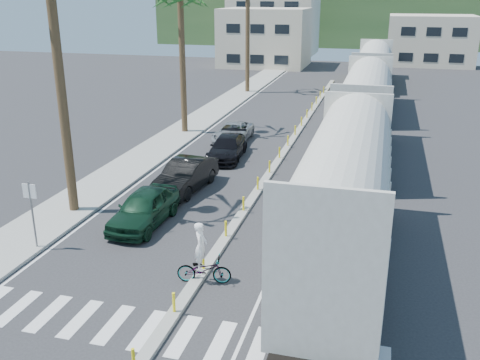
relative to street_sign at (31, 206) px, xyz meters
name	(u,v)px	position (x,y,z in m)	size (l,w,h in m)	color
ground	(185,299)	(7.30, -2.00, -1.97)	(140.00, 140.00, 0.00)	#28282B
sidewalk	(196,123)	(-1.20, 23.00, -1.90)	(3.00, 90.00, 0.15)	gray
rails	(367,125)	(12.30, 26.00, -1.94)	(1.56, 100.00, 0.06)	black
median	(288,146)	(7.30, 17.96, -1.88)	(0.45, 60.00, 0.85)	gray
crosswalk	(163,333)	(7.30, -4.00, -1.97)	(14.00, 2.20, 0.01)	silver
lane_markings	(272,129)	(5.15, 23.00, -1.97)	(9.42, 90.00, 0.01)	silver
freight_train	(367,99)	(12.30, 21.76, 0.93)	(3.00, 60.94, 5.85)	#BCB8AC
street_sign	(31,206)	(0.00, 0.00, 0.00)	(0.60, 0.08, 3.00)	slate
buildings	(307,31)	(0.89, 69.66, 2.39)	(38.00, 27.00, 10.00)	beige
hillside	(360,14)	(7.30, 98.00, 4.03)	(80.00, 20.00, 12.00)	#385628
car_lead	(144,208)	(3.26, 3.51, -1.15)	(2.02, 4.86, 1.65)	#10301E
car_second	(186,175)	(3.48, 8.29, -1.13)	(2.25, 5.23, 1.68)	black
car_third	(227,148)	(3.99, 14.47, -1.25)	(2.39, 5.08, 1.43)	black
car_rear	(233,132)	(3.23, 18.57, -1.30)	(2.28, 4.83, 1.33)	#A6A8AB
cyclist	(203,264)	(7.54, -0.70, -1.22)	(1.35, 2.23, 2.38)	#9EA0A5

